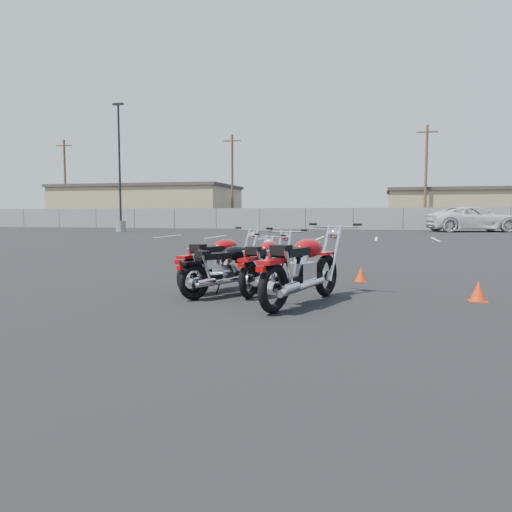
% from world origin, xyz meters
% --- Properties ---
extents(ground, '(120.00, 120.00, 0.00)m').
position_xyz_m(ground, '(0.00, 0.00, 0.00)').
color(ground, black).
rests_on(ground, ground).
extents(motorcycle_front_red, '(1.22, 2.19, 1.09)m').
position_xyz_m(motorcycle_front_red, '(-0.56, 0.99, 0.50)').
color(motorcycle_front_red, black).
rests_on(motorcycle_front_red, ground).
extents(motorcycle_second_black, '(1.44, 1.89, 0.99)m').
position_xyz_m(motorcycle_second_black, '(-0.24, 0.46, 0.45)').
color(motorcycle_second_black, black).
rests_on(motorcycle_second_black, ground).
extents(motorcycle_third_red, '(0.83, 2.16, 1.06)m').
position_xyz_m(motorcycle_third_red, '(0.30, 0.94, 0.48)').
color(motorcycle_third_red, black).
rests_on(motorcycle_third_red, ground).
extents(motorcycle_rear_red, '(1.28, 2.41, 1.19)m').
position_xyz_m(motorcycle_rear_red, '(1.08, -0.06, 0.54)').
color(motorcycle_rear_red, black).
rests_on(motorcycle_rear_red, ground).
extents(training_cone_near, '(0.24, 0.24, 0.29)m').
position_xyz_m(training_cone_near, '(1.83, 2.69, 0.14)').
color(training_cone_near, red).
rests_on(training_cone_near, ground).
extents(training_cone_far, '(0.26, 0.26, 0.31)m').
position_xyz_m(training_cone_far, '(3.68, 0.85, 0.16)').
color(training_cone_far, red).
rests_on(training_cone_far, ground).
extents(light_pole_west, '(0.80, 0.70, 9.27)m').
position_xyz_m(light_pole_west, '(-16.32, 25.85, 2.35)').
color(light_pole_west, gray).
rests_on(light_pole_west, ground).
extents(chainlink_fence, '(80.06, 0.06, 1.80)m').
position_xyz_m(chainlink_fence, '(-0.00, 35.00, 0.90)').
color(chainlink_fence, slate).
rests_on(chainlink_fence, ground).
extents(tan_building_west, '(18.40, 10.40, 4.30)m').
position_xyz_m(tan_building_west, '(-22.00, 42.00, 2.16)').
color(tan_building_west, tan).
rests_on(tan_building_west, ground).
extents(tan_building_east, '(14.40, 9.40, 3.70)m').
position_xyz_m(tan_building_east, '(10.00, 44.00, 1.86)').
color(tan_building_east, tan).
rests_on(tan_building_east, ground).
extents(utility_pole_a, '(1.80, 0.24, 9.00)m').
position_xyz_m(utility_pole_a, '(-30.00, 39.00, 4.69)').
color(utility_pole_a, '#473421').
rests_on(utility_pole_a, ground).
extents(utility_pole_b, '(1.80, 0.24, 9.00)m').
position_xyz_m(utility_pole_b, '(-12.00, 40.00, 4.69)').
color(utility_pole_b, '#473421').
rests_on(utility_pole_b, ground).
extents(utility_pole_c, '(1.80, 0.24, 9.00)m').
position_xyz_m(utility_pole_c, '(6.00, 39.00, 4.69)').
color(utility_pole_c, '#473421').
rests_on(utility_pole_c, ground).
extents(parking_line_stripes, '(15.12, 4.00, 0.01)m').
position_xyz_m(parking_line_stripes, '(-2.50, 20.00, 0.00)').
color(parking_line_stripes, silver).
rests_on(parking_line_stripes, ground).
extents(white_van, '(4.90, 8.17, 2.90)m').
position_xyz_m(white_van, '(8.88, 32.22, 1.45)').
color(white_van, silver).
rests_on(white_van, ground).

